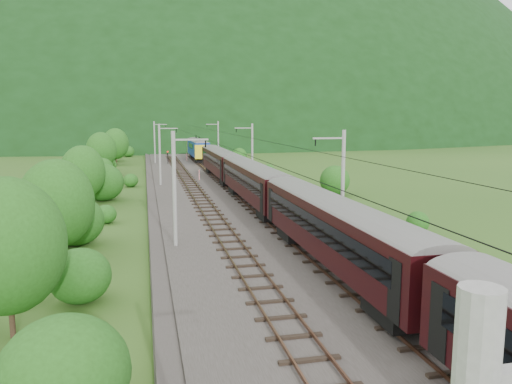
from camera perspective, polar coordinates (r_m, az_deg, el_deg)
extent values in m
plane|color=#2A4F18|center=(36.60, 0.65, -6.04)|extent=(600.00, 600.00, 0.00)
cube|color=#38332D|center=(46.11, -2.20, -2.77)|extent=(14.00, 220.00, 0.30)
cube|color=brown|center=(45.59, -6.06, -2.50)|extent=(0.08, 220.00, 0.15)
cube|color=brown|center=(45.77, -4.28, -2.44)|extent=(0.08, 220.00, 0.15)
cube|color=black|center=(45.70, -5.16, -2.64)|extent=(2.40, 220.00, 0.12)
cube|color=brown|center=(46.36, -0.15, -2.27)|extent=(0.08, 220.00, 0.15)
cube|color=brown|center=(46.69, 1.57, -2.19)|extent=(0.08, 220.00, 0.15)
cube|color=black|center=(46.55, 0.71, -2.39)|extent=(2.40, 220.00, 0.12)
cylinder|color=gray|center=(34.87, -9.31, 0.32)|extent=(0.28, 0.28, 8.00)
cube|color=gray|center=(34.63, -7.45, 5.96)|extent=(2.40, 0.12, 0.12)
cylinder|color=black|center=(34.75, -5.79, 5.50)|extent=(0.10, 0.10, 0.50)
cylinder|color=gray|center=(66.67, -10.93, 4.22)|extent=(0.28, 0.28, 8.00)
cube|color=gray|center=(66.55, -9.98, 7.17)|extent=(2.40, 0.12, 0.12)
cylinder|color=black|center=(66.61, -9.11, 6.94)|extent=(0.10, 0.10, 0.50)
cylinder|color=gray|center=(98.60, -11.51, 5.60)|extent=(0.28, 0.28, 8.00)
cube|color=gray|center=(98.52, -10.87, 7.59)|extent=(2.40, 0.12, 0.12)
cylinder|color=black|center=(98.56, -10.28, 7.44)|extent=(0.10, 0.10, 0.50)
cylinder|color=gray|center=(130.56, -11.81, 6.30)|extent=(0.28, 0.28, 8.00)
cube|color=gray|center=(130.50, -11.32, 7.81)|extent=(2.40, 0.12, 0.12)
cylinder|color=black|center=(130.53, -10.88, 7.69)|extent=(0.10, 0.10, 0.50)
cylinder|color=gray|center=(162.54, -11.99, 6.73)|extent=(0.28, 0.28, 8.00)
cube|color=gray|center=(162.49, -11.60, 7.94)|extent=(2.40, 0.12, 0.12)
cylinder|color=black|center=(162.52, -11.24, 7.84)|extent=(0.10, 0.10, 0.50)
cylinder|color=gray|center=(37.64, 9.89, 0.92)|extent=(0.28, 0.28, 8.00)
cube|color=gray|center=(36.90, 8.29, 6.11)|extent=(2.40, 0.12, 0.12)
cylinder|color=black|center=(36.57, 6.81, 5.64)|extent=(0.10, 0.10, 0.50)
cylinder|color=gray|center=(68.16, -0.43, 4.47)|extent=(0.28, 0.28, 8.00)
cube|color=gray|center=(67.76, -1.43, 7.32)|extent=(2.40, 0.12, 0.12)
cylinder|color=black|center=(67.58, -2.27, 7.06)|extent=(0.10, 0.10, 0.50)
cylinder|color=gray|center=(99.62, -4.33, 5.78)|extent=(0.28, 0.28, 8.00)
cube|color=gray|center=(99.34, -5.04, 7.72)|extent=(2.40, 0.12, 0.12)
cylinder|color=black|center=(99.22, -5.62, 7.54)|extent=(0.10, 0.10, 0.50)
cylinder|color=gray|center=(131.33, -6.36, 6.44)|extent=(0.28, 0.28, 8.00)
cube|color=gray|center=(131.12, -6.91, 7.92)|extent=(2.40, 0.12, 0.12)
cylinder|color=black|center=(131.03, -7.35, 7.78)|extent=(0.10, 0.10, 0.50)
cylinder|color=gray|center=(163.16, -7.60, 6.85)|extent=(0.28, 0.28, 8.00)
cube|color=gray|center=(162.99, -8.05, 8.03)|extent=(2.40, 0.12, 0.12)
cylinder|color=black|center=(162.92, -8.40, 7.92)|extent=(0.10, 0.10, 0.50)
cylinder|color=black|center=(44.87, -5.28, 5.83)|extent=(0.03, 198.00, 0.03)
cylinder|color=black|center=(45.73, 0.72, 5.92)|extent=(0.03, 198.00, 0.03)
ellipsoid|color=black|center=(294.71, -11.08, 6.71)|extent=(504.00, 360.00, 244.00)
cube|color=black|center=(28.94, 9.08, -4.22)|extent=(2.81, 21.31, 2.91)
cylinder|color=slate|center=(28.67, 9.15, -1.67)|extent=(2.81, 21.20, 2.81)
cube|color=black|center=(28.37, 6.42, -3.70)|extent=(0.05, 18.75, 1.11)
cube|color=black|center=(29.41, 11.69, -3.39)|extent=(0.05, 18.75, 1.11)
cube|color=black|center=(23.02, 15.98, -12.78)|extent=(2.13, 3.10, 0.87)
cube|color=black|center=(36.21, 4.66, -4.59)|extent=(2.13, 3.10, 0.87)
cube|color=black|center=(49.86, -0.31, 1.30)|extent=(2.81, 21.31, 2.91)
cylinder|color=slate|center=(49.71, -0.31, 2.79)|extent=(2.81, 21.20, 2.81)
cube|color=black|center=(49.53, -1.92, 1.65)|extent=(0.05, 18.75, 1.11)
cube|color=black|center=(50.13, 1.29, 1.74)|extent=(0.05, 18.75, 1.11)
cube|color=black|center=(42.99, 1.81, -2.45)|extent=(2.13, 3.10, 0.87)
cube|color=black|center=(57.36, -1.89, 0.36)|extent=(2.13, 3.10, 0.87)
cube|color=black|center=(71.51, -4.09, 3.52)|extent=(2.81, 21.31, 2.91)
cylinder|color=slate|center=(71.40, -4.10, 4.56)|extent=(2.81, 21.20, 2.81)
cube|color=black|center=(71.28, -5.22, 3.77)|extent=(0.05, 18.75, 1.11)
cube|color=black|center=(71.70, -2.96, 3.82)|extent=(0.05, 18.75, 1.11)
cube|color=black|center=(64.39, -3.08, 1.27)|extent=(2.13, 3.10, 0.87)
cube|color=black|center=(79.04, -4.88, 2.62)|extent=(2.13, 3.10, 0.87)
cube|color=navy|center=(102.03, -6.67, 5.02)|extent=(2.81, 17.44, 2.91)
cylinder|color=slate|center=(101.96, -6.68, 5.75)|extent=(2.81, 17.35, 2.81)
cube|color=black|center=(101.87, -7.47, 5.20)|extent=(0.05, 15.34, 1.11)
cube|color=black|center=(102.17, -5.88, 5.23)|extent=(0.05, 15.34, 1.11)
cube|color=black|center=(96.12, -6.27, 3.68)|extent=(2.13, 3.10, 0.87)
cube|color=black|center=(108.22, -6.99, 4.22)|extent=(2.13, 3.10, 0.87)
cube|color=yellow|center=(110.51, -7.13, 5.19)|extent=(2.87, 0.50, 2.62)
cube|color=yellow|center=(93.60, -6.12, 4.59)|extent=(2.87, 0.50, 2.62)
cube|color=black|center=(104.91, -6.86, 6.20)|extent=(0.08, 1.60, 0.87)
cylinder|color=red|center=(71.32, -6.51, 1.96)|extent=(0.16, 0.16, 1.46)
cylinder|color=red|center=(102.46, -7.91, 3.97)|extent=(0.16, 0.16, 1.47)
cylinder|color=black|center=(96.59, -10.05, 3.86)|extent=(0.16, 0.16, 2.23)
sphere|color=red|center=(96.50, -10.07, 4.56)|extent=(0.27, 0.27, 0.27)
ellipsoid|color=#205015|center=(16.67, -21.06, -18.86)|extent=(3.89, 3.89, 3.50)
ellipsoid|color=#205015|center=(26.74, -19.49, -9.03)|extent=(3.10, 3.10, 2.79)
ellipsoid|color=#205015|center=(38.37, -19.89, -3.12)|extent=(4.00, 4.00, 3.60)
ellipsoid|color=#205015|center=(45.45, -16.77, -2.44)|extent=(1.83, 1.83, 1.65)
ellipsoid|color=#205015|center=(57.52, -17.11, 1.06)|extent=(4.58, 4.58, 4.12)
ellipsoid|color=#205015|center=(67.98, -14.13, 1.30)|extent=(1.96, 1.96, 1.77)
ellipsoid|color=#205015|center=(79.23, -17.19, 2.65)|extent=(3.38, 3.38, 3.04)
ellipsoid|color=#205015|center=(89.69, -16.33, 3.02)|extent=(2.22, 2.22, 2.00)
ellipsoid|color=#205015|center=(98.97, -16.85, 3.52)|extent=(2.33, 2.33, 2.09)
ellipsoid|color=#205015|center=(107.15, -16.38, 4.37)|extent=(4.21, 4.21, 3.79)
ellipsoid|color=#205015|center=(118.47, -14.41, 4.52)|extent=(2.81, 2.81, 2.53)
ellipsoid|color=#205015|center=(127.22, -14.39, 4.90)|extent=(3.37, 3.37, 3.04)
cylinder|color=black|center=(23.64, -26.28, -10.56)|extent=(0.24, 0.24, 3.74)
ellipsoid|color=#205015|center=(23.05, -26.64, -5.52)|extent=(4.81, 4.81, 5.77)
cylinder|color=black|center=(34.09, -21.64, -4.63)|extent=(0.24, 0.24, 3.63)
ellipsoid|color=#205015|center=(33.69, -21.83, -1.19)|extent=(4.66, 4.66, 5.60)
cylinder|color=black|center=(53.84, -19.08, 0.12)|extent=(0.24, 0.24, 3.47)
ellipsoid|color=#205015|center=(53.60, -19.18, 2.22)|extent=(4.46, 4.46, 5.35)
cylinder|color=black|center=(68.95, -20.07, 1.47)|extent=(0.24, 0.24, 2.57)
ellipsoid|color=#205015|center=(68.80, -20.13, 2.69)|extent=(3.30, 3.30, 3.96)
cylinder|color=black|center=(83.34, -17.20, 3.16)|extent=(0.24, 0.24, 3.70)
ellipsoid|color=#205015|center=(83.18, -17.26, 4.61)|extent=(4.75, 4.75, 5.70)
cylinder|color=black|center=(99.18, -15.70, 4.08)|extent=(0.24, 0.24, 3.82)
ellipsoid|color=#205015|center=(99.04, -15.75, 5.34)|extent=(4.91, 4.91, 5.89)
ellipsoid|color=#205015|center=(41.86, 17.99, -3.45)|extent=(1.80, 1.80, 1.62)
ellipsoid|color=#205015|center=(59.74, 8.99, 1.16)|extent=(3.54, 3.54, 3.18)
ellipsoid|color=#205015|center=(77.39, 1.45, 2.42)|extent=(1.93, 1.93, 1.74)
ellipsoid|color=#205015|center=(99.04, -1.93, 4.09)|extent=(3.07, 3.07, 2.76)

